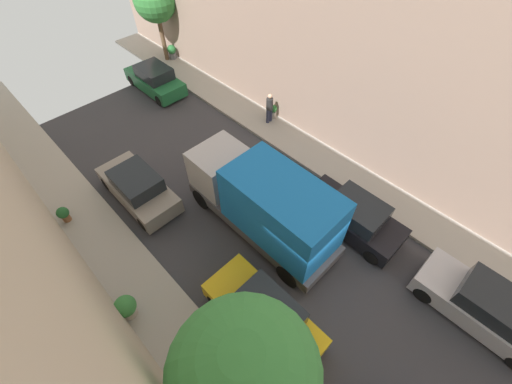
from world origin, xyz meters
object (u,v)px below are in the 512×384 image
Objects in this scene: pedestrian at (269,107)px; potted_plant_5 at (273,111)px; potted_plant_0 at (63,214)px; street_tree_0 at (244,374)px; potted_plant_3 at (126,307)px; parked_car_left_3 at (264,315)px; potted_plant_1 at (172,51)px; parked_car_left_4 at (138,188)px; street_tree_1 at (154,0)px; parked_car_right_3 at (155,80)px; parked_car_right_2 at (353,216)px; delivery_truck at (265,203)px; parked_car_right_1 at (485,306)px.

potted_plant_5 is (0.41, 0.08, -0.50)m from pedestrian.
street_tree_0 is at bearing -84.92° from potted_plant_0.
street_tree_0 is 10.85m from potted_plant_0.
pedestrian is at bearing 20.08° from potted_plant_3.
potted_plant_1 is (8.30, 17.06, -0.08)m from parked_car_left_3.
parked_car_left_4 reaches higher than potted_plant_0.
parked_car_right_3 is at bearing -134.36° from street_tree_1.
parked_car_left_3 is 18.97m from potted_plant_1.
potted_plant_5 is (2.97, 7.25, -0.15)m from parked_car_right_2.
parked_car_right_3 is 0.83× the size of street_tree_1.
delivery_truck reaches higher than potted_plant_1.
parked_car_right_3 is 12.36m from delivery_truck.
potted_plant_5 is at bearing -6.20° from potted_plant_0.
parked_car_left_4 is at bearing -127.78° from parked_car_right_3.
street_tree_0 reaches higher than potted_plant_5.
street_tree_1 is (-0.03, 9.83, 2.81)m from pedestrian.
parked_car_right_2 is 9.04m from potted_plant_3.
potted_plant_1 is at bearing 80.21° from parked_car_right_2.
pedestrian is at bearing -92.04° from potted_plant_1.
parked_car_left_3 is 0.83× the size of street_tree_1.
parked_car_right_1 reaches higher than potted_plant_3.
delivery_truck reaches higher than parked_car_right_2.
parked_car_left_3 is at bearing -47.79° from potted_plant_3.
pedestrian is at bearing 43.01° from parked_car_left_3.
parked_car_right_2 reaches higher than potted_plant_3.
parked_car_right_3 is (0.00, 14.41, 0.00)m from parked_car_right_2.
parked_car_left_4 is at bearing 178.70° from potted_plant_5.
potted_plant_1 is at bearing 82.48° from parked_car_right_1.
parked_car_right_3 is 5.30× the size of potted_plant_5.
parked_car_left_4 is at bearing -19.55° from potted_plant_0.
parked_car_left_3 is at bearing -71.50° from potted_plant_0.
parked_car_left_3 is 4.44m from street_tree_0.
parked_car_left_3 reaches higher than potted_plant_1.
parked_car_right_1 is 5.68× the size of potted_plant_0.
delivery_truck is (2.70, 2.65, 1.07)m from parked_car_left_3.
parked_car_right_2 is 5.68× the size of potted_plant_0.
pedestrian is at bearing -1.94° from parked_car_left_4.
parked_car_left_3 is 19.25m from street_tree_1.
parked_car_right_1 is 8.11m from delivery_truck.
parked_car_right_2 is at bearing -45.54° from potted_plant_0.
pedestrian is 0.34× the size of street_tree_1.
delivery_truck is at bearing 109.62° from parked_car_right_1.
parked_car_left_3 is 0.73× the size of street_tree_0.
street_tree_0 is at bearing -145.87° from parked_car_left_3.
potted_plant_3 is 1.24× the size of potted_plant_5.
parked_car_left_3 is at bearing -114.69° from street_tree_1.
parked_car_left_3 is 2.44× the size of pedestrian.
parked_car_right_2 is at bearing -109.64° from pedestrian.
street_tree_0 is 6.14m from potted_plant_3.
parked_car_right_2 reaches higher than potted_plant_5.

